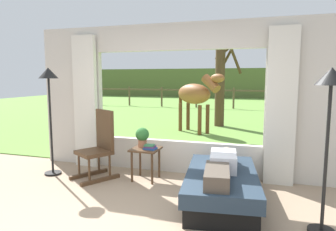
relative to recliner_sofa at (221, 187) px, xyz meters
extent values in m
cube|color=beige|center=(-2.97, 1.12, 1.06)|extent=(1.15, 0.12, 2.55)
cube|color=beige|center=(1.08, 1.12, 1.06)|extent=(1.15, 0.12, 2.55)
cube|color=beige|center=(-0.94, 1.12, 0.06)|extent=(2.90, 0.12, 0.55)
cube|color=beige|center=(-0.94, 1.12, 2.11)|extent=(2.90, 0.12, 0.45)
cube|color=silver|center=(-2.63, 0.98, 0.98)|extent=(0.44, 0.10, 2.40)
cube|color=silver|center=(0.75, 0.98, 0.98)|extent=(0.44, 0.10, 2.40)
cube|color=olive|center=(-0.94, 12.02, -0.21)|extent=(36.00, 21.68, 0.02)
cube|color=#546233|center=(-0.94, 21.86, 0.98)|extent=(36.00, 2.00, 2.40)
cube|color=black|center=(0.00, 0.00, -0.10)|extent=(1.01, 1.65, 0.24)
cube|color=#233342|center=(0.00, 0.00, 0.11)|extent=(1.10, 1.80, 0.18)
cube|color=silver|center=(0.00, 0.15, 0.31)|extent=(0.41, 0.64, 0.22)
cube|color=#4C4238|center=(0.00, -0.45, 0.29)|extent=(0.36, 0.71, 0.18)
sphere|color=tan|center=(0.00, 0.54, 0.31)|extent=(0.20, 0.20, 0.20)
cube|color=#4C331E|center=(-2.10, 0.35, 0.22)|extent=(0.66, 0.66, 0.06)
cube|color=#4C331E|center=(-1.99, 0.53, 0.56)|extent=(0.44, 0.30, 0.68)
cube|color=#4C331E|center=(-2.27, 0.45, -0.19)|extent=(0.40, 0.61, 0.06)
cube|color=#4C331E|center=(-1.93, 0.24, -0.19)|extent=(0.40, 0.61, 0.06)
cylinder|color=#4C331E|center=(-2.35, 0.29, 0.02)|extent=(0.04, 0.04, 0.38)
cylinder|color=#4C331E|center=(-2.04, 0.10, 0.02)|extent=(0.04, 0.04, 0.38)
cylinder|color=#4C331E|center=(-2.16, 0.59, 0.02)|extent=(0.04, 0.04, 0.38)
cylinder|color=#4C331E|center=(-1.86, 0.41, 0.02)|extent=(0.04, 0.04, 0.38)
cube|color=#4C331E|center=(-1.29, 0.56, 0.29)|extent=(0.44, 0.44, 0.03)
cylinder|color=#4C331E|center=(-1.46, 0.39, 0.03)|extent=(0.04, 0.04, 0.49)
cylinder|color=#4C331E|center=(-1.12, 0.39, 0.03)|extent=(0.04, 0.04, 0.49)
cylinder|color=#4C331E|center=(-1.46, 0.73, 0.03)|extent=(0.04, 0.04, 0.49)
cylinder|color=#4C331E|center=(-1.12, 0.73, 0.03)|extent=(0.04, 0.04, 0.49)
cylinder|color=#9E6042|center=(-1.37, 0.62, 0.36)|extent=(0.14, 0.14, 0.12)
sphere|color=#2D6B2D|center=(-1.37, 0.62, 0.51)|extent=(0.22, 0.22, 0.22)
cube|color=#23478C|center=(-1.19, 0.51, 0.32)|extent=(0.20, 0.17, 0.03)
cube|color=#59336B|center=(-1.19, 0.51, 0.34)|extent=(0.17, 0.14, 0.03)
cube|color=#337247|center=(-1.20, 0.50, 0.37)|extent=(0.17, 0.15, 0.02)
cylinder|color=black|center=(-2.92, 0.35, -0.20)|extent=(0.28, 0.28, 0.03)
cylinder|color=black|center=(-2.92, 0.35, 0.60)|extent=(0.04, 0.04, 1.63)
cone|color=black|center=(-2.92, 0.35, 1.50)|extent=(0.32, 0.32, 0.18)
cylinder|color=black|center=(1.13, -0.45, -0.20)|extent=(0.28, 0.28, 0.03)
cylinder|color=black|center=(1.13, -0.45, 0.57)|extent=(0.04, 0.04, 1.57)
cone|color=black|center=(1.13, -0.45, 1.44)|extent=(0.32, 0.32, 0.18)
ellipsoid|color=brown|center=(-1.46, 4.90, 0.95)|extent=(1.34, 1.16, 0.60)
cylinder|color=brown|center=(-0.89, 4.52, 1.26)|extent=(0.64, 0.55, 0.53)
ellipsoid|color=brown|center=(-0.69, 4.39, 1.41)|extent=(0.51, 0.43, 0.24)
cube|color=#593319|center=(-0.96, 4.57, 1.29)|extent=(0.40, 0.31, 0.32)
cylinder|color=#593319|center=(-1.95, 5.24, 0.80)|extent=(0.14, 0.14, 0.55)
cylinder|color=#593319|center=(-1.02, 4.80, 0.23)|extent=(0.11, 0.11, 0.85)
cylinder|color=#593319|center=(-1.20, 4.53, 0.23)|extent=(0.11, 0.11, 0.85)
cylinder|color=#593319|center=(-1.72, 5.27, 0.23)|extent=(0.11, 0.11, 0.85)
cylinder|color=#593319|center=(-1.89, 5.00, 0.23)|extent=(0.11, 0.11, 0.85)
cylinder|color=#4C3823|center=(-0.88, 6.31, 1.33)|extent=(0.32, 0.32, 3.06)
cylinder|color=#47331E|center=(-0.66, 6.57, 2.16)|extent=(0.57, 0.50, 0.83)
cylinder|color=#47331E|center=(-0.67, 6.68, 2.41)|extent=(1.00, 0.62, 0.72)
cylinder|color=#47331E|center=(-0.43, 6.09, 2.13)|extent=(0.51, 0.90, 1.17)
cylinder|color=#47331E|center=(-1.18, 6.63, 2.97)|extent=(0.87, 0.83, 0.74)
cylinder|color=brown|center=(-8.94, 12.32, 0.35)|extent=(0.10, 0.10, 1.10)
cylinder|color=brown|center=(-6.94, 12.32, 0.35)|extent=(0.10, 0.10, 1.10)
cylinder|color=brown|center=(-4.94, 12.32, 0.35)|extent=(0.10, 0.10, 1.10)
cylinder|color=brown|center=(-2.94, 12.32, 0.35)|extent=(0.10, 0.10, 1.10)
cylinder|color=brown|center=(-0.94, 12.32, 0.35)|extent=(0.10, 0.10, 1.10)
cylinder|color=brown|center=(1.06, 12.32, 0.35)|extent=(0.10, 0.10, 1.10)
cylinder|color=brown|center=(3.06, 12.32, 0.35)|extent=(0.10, 0.10, 1.10)
cube|color=brown|center=(-0.94, 12.32, 0.75)|extent=(16.00, 0.06, 0.08)
camera|label=1|loc=(0.46, -3.85, 1.42)|focal=32.20mm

